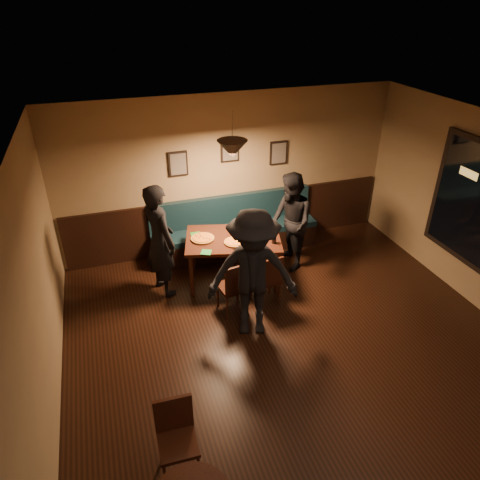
# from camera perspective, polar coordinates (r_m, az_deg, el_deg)

# --- Properties ---
(floor) EXTENTS (7.00, 7.00, 0.00)m
(floor) POSITION_cam_1_polar(r_m,az_deg,el_deg) (5.87, 9.32, -16.87)
(floor) COLOR black
(floor) RESTS_ON ground
(ceiling) EXTENTS (7.00, 7.00, 0.00)m
(ceiling) POSITION_cam_1_polar(r_m,az_deg,el_deg) (4.32, 12.35, 9.71)
(ceiling) COLOR silver
(ceiling) RESTS_ON ground
(wall_back) EXTENTS (6.00, 0.00, 6.00)m
(wall_back) POSITION_cam_1_polar(r_m,az_deg,el_deg) (7.83, -1.35, 8.52)
(wall_back) COLOR #8C704F
(wall_back) RESTS_ON ground
(wall_left) EXTENTS (0.00, 7.00, 7.00)m
(wall_left) POSITION_cam_1_polar(r_m,az_deg,el_deg) (4.58, -25.66, -11.99)
(wall_left) COLOR #8C704F
(wall_left) RESTS_ON ground
(wainscot) EXTENTS (5.88, 0.06, 1.00)m
(wainscot) POSITION_cam_1_polar(r_m,az_deg,el_deg) (8.17, -1.22, 2.55)
(wainscot) COLOR black
(wainscot) RESTS_ON ground
(booth_bench) EXTENTS (3.00, 0.60, 1.00)m
(booth_bench) POSITION_cam_1_polar(r_m,az_deg,el_deg) (7.94, -0.64, 1.71)
(booth_bench) COLOR #0F232D
(booth_bench) RESTS_ON ground
(picture_left) EXTENTS (0.32, 0.04, 0.42)m
(picture_left) POSITION_cam_1_polar(r_m,az_deg,el_deg) (7.50, -7.99, 9.72)
(picture_left) COLOR black
(picture_left) RESTS_ON wall_back
(picture_center) EXTENTS (0.32, 0.04, 0.42)m
(picture_center) POSITION_cam_1_polar(r_m,az_deg,el_deg) (7.65, -1.32, 11.59)
(picture_center) COLOR black
(picture_center) RESTS_ON wall_back
(picture_right) EXTENTS (0.32, 0.04, 0.42)m
(picture_right) POSITION_cam_1_polar(r_m,az_deg,el_deg) (7.99, 4.99, 11.15)
(picture_right) COLOR black
(picture_right) RESTS_ON wall_back
(pendant_lamp) EXTENTS (0.44, 0.44, 0.25)m
(pendant_lamp) POSITION_cam_1_polar(r_m,az_deg,el_deg) (6.39, -1.00, 11.68)
(pendant_lamp) COLOR black
(pendant_lamp) RESTS_ON ceiling
(dining_table) EXTENTS (1.68, 1.31, 0.80)m
(dining_table) POSITION_cam_1_polar(r_m,az_deg,el_deg) (7.18, -0.87, -2.51)
(dining_table) COLOR #32190E
(dining_table) RESTS_ON floor
(chair_near_left) EXTENTS (0.44, 0.44, 0.88)m
(chair_near_left) POSITION_cam_1_polar(r_m,az_deg,el_deg) (6.51, -0.98, -5.92)
(chair_near_left) COLOR black
(chair_near_left) RESTS_ON floor
(chair_near_right) EXTENTS (0.42, 0.42, 0.86)m
(chair_near_right) POSITION_cam_1_polar(r_m,az_deg,el_deg) (6.69, 3.32, -4.93)
(chair_near_right) COLOR black
(chair_near_right) RESTS_ON floor
(diner_left) EXTENTS (0.65, 0.78, 1.82)m
(diner_left) POSITION_cam_1_polar(r_m,az_deg,el_deg) (6.79, -10.30, -0.09)
(diner_left) COLOR black
(diner_left) RESTS_ON floor
(diner_right) EXTENTS (0.65, 0.83, 1.69)m
(diner_right) POSITION_cam_1_polar(r_m,az_deg,el_deg) (7.39, 6.54, 2.26)
(diner_right) COLOR black
(diner_right) RESTS_ON floor
(diner_front) EXTENTS (1.36, 1.01, 1.88)m
(diner_front) POSITION_cam_1_polar(r_m,az_deg,el_deg) (5.86, 1.66, -4.48)
(diner_front) COLOR black
(diner_front) RESTS_ON floor
(pizza_a) EXTENTS (0.49, 0.49, 0.04)m
(pizza_a) POSITION_cam_1_polar(r_m,az_deg,el_deg) (6.95, -4.85, 0.22)
(pizza_a) COLOR #C67525
(pizza_a) RESTS_ON dining_table
(pizza_b) EXTENTS (0.42, 0.42, 0.04)m
(pizza_b) POSITION_cam_1_polar(r_m,az_deg,el_deg) (6.83, -0.69, -0.27)
(pizza_b) COLOR orange
(pizza_b) RESTS_ON dining_table
(pizza_c) EXTENTS (0.46, 0.46, 0.04)m
(pizza_c) POSITION_cam_1_polar(r_m,az_deg,el_deg) (7.21, 2.25, 1.44)
(pizza_c) COLOR orange
(pizza_c) RESTS_ON dining_table
(soda_glass) EXTENTS (0.08, 0.08, 0.16)m
(soda_glass) POSITION_cam_1_polar(r_m,az_deg,el_deg) (6.83, 4.42, 0.19)
(soda_glass) COLOR black
(soda_glass) RESTS_ON dining_table
(tabasco_bottle) EXTENTS (0.03, 0.03, 0.12)m
(tabasco_bottle) POSITION_cam_1_polar(r_m,az_deg,el_deg) (7.07, 3.03, 1.17)
(tabasco_bottle) COLOR #A20517
(tabasco_bottle) RESTS_ON dining_table
(napkin_a) EXTENTS (0.16, 0.16, 0.01)m
(napkin_a) POSITION_cam_1_polar(r_m,az_deg,el_deg) (7.11, -5.73, 0.72)
(napkin_a) COLOR #1D6D1F
(napkin_a) RESTS_ON dining_table
(napkin_b) EXTENTS (0.21, 0.21, 0.01)m
(napkin_b) POSITION_cam_1_polar(r_m,az_deg,el_deg) (6.62, -4.39, -1.58)
(napkin_b) COLOR #217E32
(napkin_b) RESTS_ON dining_table
(cutlery_set) EXTENTS (0.17, 0.02, 0.00)m
(cutlery_set) POSITION_cam_1_polar(r_m,az_deg,el_deg) (6.70, 0.12, -1.10)
(cutlery_set) COLOR silver
(cutlery_set) RESTS_ON dining_table
(cafe_chair_far) EXTENTS (0.39, 0.39, 0.85)m
(cafe_chair_far) POSITION_cam_1_polar(r_m,az_deg,el_deg) (4.71, -8.04, -24.48)
(cafe_chair_far) COLOR #301E0D
(cafe_chair_far) RESTS_ON floor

